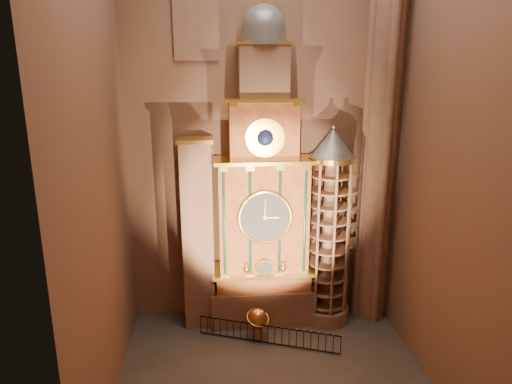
{
  "coord_description": "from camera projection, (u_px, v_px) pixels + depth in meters",
  "views": [
    {
      "loc": [
        -2.42,
        -17.63,
        13.54
      ],
      "look_at": [
        -0.54,
        3.0,
        7.9
      ],
      "focal_mm": 32.0,
      "sensor_mm": 36.0,
      "label": 1
    }
  ],
  "objects": [
    {
      "name": "celestial_globe",
      "position": [
        258.0,
        321.0,
        23.33
      ],
      "size": [
        1.52,
        1.48,
        1.7
      ],
      "color": "#8C634C",
      "rests_on": "floor"
    },
    {
      "name": "wall_back",
      "position": [
        261.0,
        119.0,
        23.58
      ],
      "size": [
        22.0,
        0.0,
        22.0
      ],
      "primitive_type": "plane",
      "rotation": [
        1.57,
        0.0,
        0.0
      ],
      "color": "brown",
      "rests_on": "floor"
    },
    {
      "name": "wall_left",
      "position": [
        93.0,
        138.0,
        17.21
      ],
      "size": [
        0.0,
        22.0,
        22.0
      ],
      "primitive_type": "plane",
      "rotation": [
        1.57,
        0.0,
        1.57
      ],
      "color": "brown",
      "rests_on": "floor"
    },
    {
      "name": "wall_right",
      "position": [
        448.0,
        133.0,
        18.43
      ],
      "size": [
        0.0,
        22.0,
        22.0
      ],
      "primitive_type": "plane",
      "rotation": [
        1.57,
        0.0,
        -1.57
      ],
      "color": "brown",
      "rests_on": "floor"
    },
    {
      "name": "stained_glass_window",
      "position": [
        195.0,
        4.0,
        21.78
      ],
      "size": [
        2.2,
        0.14,
        5.2
      ],
      "color": "navy",
      "rests_on": "wall_back"
    },
    {
      "name": "floor",
      "position": [
        274.0,
        377.0,
        20.7
      ],
      "size": [
        14.0,
        14.0,
        0.0
      ],
      "primitive_type": "plane",
      "color": "#383330",
      "rests_on": "ground"
    },
    {
      "name": "iron_railing",
      "position": [
        268.0,
        335.0,
        22.99
      ],
      "size": [
        6.84,
        2.55,
        1.02
      ],
      "color": "black",
      "rests_on": "floor"
    },
    {
      "name": "stair_turret",
      "position": [
        329.0,
        230.0,
        24.14
      ],
      "size": [
        2.5,
        2.5,
        10.8
      ],
      "color": "#8C634C",
      "rests_on": "floor"
    },
    {
      "name": "gothic_pier",
      "position": [
        382.0,
        120.0,
        23.15
      ],
      "size": [
        2.04,
        2.04,
        22.0
      ],
      "color": "#8C634C",
      "rests_on": "floor"
    },
    {
      "name": "portrait_tower",
      "position": [
        198.0,
        234.0,
        23.84
      ],
      "size": [
        1.8,
        1.6,
        10.2
      ],
      "color": "#8C634C",
      "rests_on": "floor"
    },
    {
      "name": "astronomical_clock",
      "position": [
        263.0,
        205.0,
        23.72
      ],
      "size": [
        5.6,
        2.41,
        16.7
      ],
      "color": "#8C634C",
      "rests_on": "floor"
    }
  ]
}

